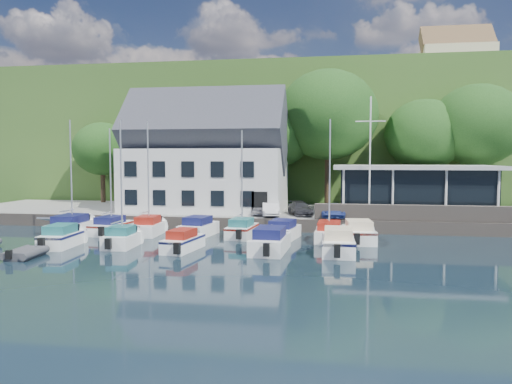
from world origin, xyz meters
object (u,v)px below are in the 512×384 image
boat_r2_1 (121,182)px  boat_r2_3 (270,239)px  boat_r1_6 (330,181)px  boat_r1_7 (359,231)px  boat_r1_0 (71,172)px  boat_r1_5 (283,229)px  boat_r2_4 (338,240)px  boat_r1_3 (199,226)px  harbor_building (206,162)px  boat_r2_0 (62,235)px  car_white (271,208)px  club_pavilion (413,190)px  flagpole (370,158)px  boat_r1_2 (148,176)px  boat_r1_1 (111,179)px  car_silver (262,207)px  boat_r2_2 (183,240)px  car_blue (333,210)px  car_dgrey (300,209)px  boat_r1_4 (242,178)px

boat_r2_1 → boat_r2_3: boat_r2_1 is taller
boat_r1_6 → boat_r1_7: bearing=-5.2°
boat_r1_0 → boat_r1_5: size_ratio=1.80×
boat_r1_7 → boat_r2_1: (-15.15, -4.41, 3.46)m
boat_r2_1 → boat_r2_4: bearing=-3.1°
boat_r1_6 → boat_r1_3: bearing=179.4°
harbor_building → boat_r1_0: harbor_building is taller
boat_r1_3 → boat_r2_4: (10.13, -5.12, 0.05)m
boat_r1_5 → boat_r2_0: size_ratio=0.95×
car_white → boat_r2_3: car_white is taller
club_pavilion → boat_r2_0: 27.61m
flagpole → boat_r1_2: bearing=-165.9°
boat_r1_1 → boat_r1_3: bearing=7.3°
boat_r2_4 → boat_r2_3: bearing=-178.5°
boat_r2_1 → boat_r2_4: 14.17m
boat_r1_1 → boat_r2_1: 5.99m
boat_r1_0 → car_white: bearing=20.8°
flagpole → boat_r2_3: 12.33m
car_silver → boat_r1_3: bearing=-127.8°
boat_r1_7 → boat_r2_2: boat_r1_7 is taller
boat_r1_7 → boat_r2_4: 4.56m
boat_r1_2 → boat_r1_3: boat_r1_2 is taller
boat_r1_6 → boat_r2_3: boat_r1_6 is taller
harbor_building → boat_r1_7: harbor_building is taller
boat_r1_7 → boat_r2_4: (-1.40, -4.34, 0.03)m
car_white → boat_r1_3: car_white is taller
car_blue → boat_r2_1: (-13.37, -9.79, 2.62)m
car_blue → boat_r1_5: 6.18m
car_dgrey → boat_r1_6: (2.47, -6.29, 2.60)m
flagpole → boat_r1_6: size_ratio=1.14×
car_dgrey → boat_r2_4: bearing=-92.2°
boat_r1_3 → boat_r2_3: boat_r2_3 is taller
car_silver → boat_r1_4: bearing=-99.4°
flagpole → boat_r1_2: (-16.28, -4.09, -1.30)m
boat_r1_0 → boat_r2_2: bearing=-27.2°
flagpole → boat_r1_4: flagpole is taller
car_dgrey → boat_r1_5: car_dgrey is taller
boat_r1_0 → boat_r2_2: (10.10, -4.79, -3.99)m
car_dgrey → boat_r1_4: size_ratio=0.44×
car_white → car_dgrey: 2.50m
car_blue → boat_r2_3: 10.62m
boat_r1_0 → boat_r2_1: bearing=-37.6°
boat_r2_2 → car_silver: bearing=81.8°
boat_r1_1 → boat_r2_3: 14.24m
harbor_building → boat_r1_5: size_ratio=2.77×
boat_r1_4 → flagpole: bearing=28.4°
boat_r1_0 → boat_r2_3: 16.55m
boat_r1_3 → car_white: bearing=53.6°
harbor_building → car_dgrey: 9.89m
car_white → boat_r1_4: size_ratio=0.45×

